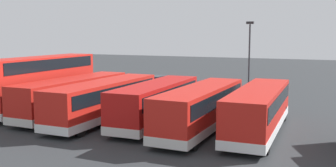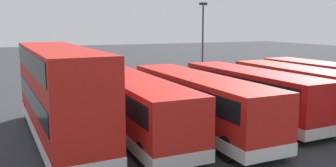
{
  "view_description": "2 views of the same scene",
  "coord_description": "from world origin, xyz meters",
  "px_view_note": "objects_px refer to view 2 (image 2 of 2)",
  "views": [
    {
      "loc": [
        -13.9,
        36.05,
        6.37
      ],
      "look_at": [
        0.76,
        3.65,
        1.87
      ],
      "focal_mm": 41.26,
      "sensor_mm": 36.0,
      "label": 1
    },
    {
      "loc": [
        11.17,
        28.81,
        5.62
      ],
      "look_at": [
        -0.18,
        3.46,
        1.06
      ],
      "focal_mm": 38.52,
      "sensor_mm": 36.0,
      "label": 2
    }
  ],
  "objects_px": {
    "bus_single_deck_second": "(305,90)",
    "bus_double_decker_sixth": "(59,91)",
    "bus_single_deck_fifth": "(133,103)",
    "car_small_green": "(64,78)",
    "bus_single_deck_third": "(251,93)",
    "bus_single_deck_fourth": "(197,100)",
    "lamp_post_tall": "(203,37)",
    "bus_single_deck_near_end": "(334,84)",
    "car_hatchback_silver": "(140,86)"
  },
  "relations": [
    {
      "from": "bus_single_deck_second",
      "to": "bus_double_decker_sixth",
      "type": "relative_size",
      "value": 0.98
    },
    {
      "from": "bus_single_deck_fifth",
      "to": "car_small_green",
      "type": "xyz_separation_m",
      "value": [
        1.01,
        -17.16,
        -0.92
      ]
    },
    {
      "from": "bus_double_decker_sixth",
      "to": "bus_single_deck_fifth",
      "type": "bearing_deg",
      "value": 173.22
    },
    {
      "from": "bus_single_deck_third",
      "to": "car_small_green",
      "type": "relative_size",
      "value": 2.43
    },
    {
      "from": "bus_single_deck_fourth",
      "to": "car_small_green",
      "type": "height_order",
      "value": "bus_single_deck_fourth"
    },
    {
      "from": "bus_double_decker_sixth",
      "to": "lamp_post_tall",
      "type": "bearing_deg",
      "value": -140.59
    },
    {
      "from": "bus_single_deck_second",
      "to": "car_small_green",
      "type": "height_order",
      "value": "bus_single_deck_second"
    },
    {
      "from": "lamp_post_tall",
      "to": "bus_single_deck_near_end",
      "type": "bearing_deg",
      "value": 105.7
    },
    {
      "from": "bus_single_deck_second",
      "to": "bus_single_deck_fifth",
      "type": "height_order",
      "value": "same"
    },
    {
      "from": "bus_single_deck_fifth",
      "to": "bus_single_deck_fourth",
      "type": "bearing_deg",
      "value": 168.29
    },
    {
      "from": "bus_single_deck_near_end",
      "to": "bus_single_deck_second",
      "type": "bearing_deg",
      "value": 15.43
    },
    {
      "from": "bus_single_deck_third",
      "to": "bus_single_deck_fifth",
      "type": "bearing_deg",
      "value": -0.36
    },
    {
      "from": "bus_double_decker_sixth",
      "to": "bus_single_deck_fourth",
      "type": "bearing_deg",
      "value": 170.8
    },
    {
      "from": "bus_single_deck_near_end",
      "to": "bus_single_deck_third",
      "type": "distance_m",
      "value": 7.23
    },
    {
      "from": "car_hatchback_silver",
      "to": "bus_single_deck_near_end",
      "type": "bearing_deg",
      "value": 137.06
    },
    {
      "from": "bus_single_deck_fourth",
      "to": "bus_single_deck_near_end",
      "type": "bearing_deg",
      "value": -174.86
    },
    {
      "from": "bus_single_deck_near_end",
      "to": "bus_single_deck_fourth",
      "type": "relative_size",
      "value": 0.98
    },
    {
      "from": "bus_single_deck_third",
      "to": "lamp_post_tall",
      "type": "bearing_deg",
      "value": -106.79
    },
    {
      "from": "bus_double_decker_sixth",
      "to": "lamp_post_tall",
      "type": "xyz_separation_m",
      "value": [
        -14.72,
        -12.09,
        2.04
      ]
    },
    {
      "from": "car_hatchback_silver",
      "to": "lamp_post_tall",
      "type": "distance_m",
      "value": 8.41
    },
    {
      "from": "bus_single_deck_near_end",
      "to": "lamp_post_tall",
      "type": "bearing_deg",
      "value": -74.3
    },
    {
      "from": "bus_single_deck_near_end",
      "to": "bus_single_deck_fifth",
      "type": "bearing_deg",
      "value": 1.21
    },
    {
      "from": "bus_single_deck_second",
      "to": "bus_single_deck_fourth",
      "type": "distance_m",
      "value": 7.6
    },
    {
      "from": "bus_single_deck_third",
      "to": "bus_single_deck_fourth",
      "type": "bearing_deg",
      "value": 9.33
    },
    {
      "from": "car_small_green",
      "to": "bus_single_deck_third",
      "type": "bearing_deg",
      "value": 115.96
    },
    {
      "from": "bus_single_deck_second",
      "to": "lamp_post_tall",
      "type": "height_order",
      "value": "lamp_post_tall"
    },
    {
      "from": "bus_single_deck_second",
      "to": "bus_single_deck_fifth",
      "type": "distance_m",
      "value": 11.0
    },
    {
      "from": "bus_single_deck_fifth",
      "to": "car_hatchback_silver",
      "type": "height_order",
      "value": "bus_single_deck_fifth"
    },
    {
      "from": "bus_double_decker_sixth",
      "to": "car_hatchback_silver",
      "type": "distance_m",
      "value": 12.45
    },
    {
      "from": "car_small_green",
      "to": "lamp_post_tall",
      "type": "bearing_deg",
      "value": 159.13
    },
    {
      "from": "bus_single_deck_second",
      "to": "car_small_green",
      "type": "xyz_separation_m",
      "value": [
        11.99,
        -17.85,
        -0.92
      ]
    },
    {
      "from": "lamp_post_tall",
      "to": "car_hatchback_silver",
      "type": "bearing_deg",
      "value": 18.59
    },
    {
      "from": "bus_single_deck_third",
      "to": "lamp_post_tall",
      "type": "distance_m",
      "value": 13.43
    },
    {
      "from": "bus_double_decker_sixth",
      "to": "car_hatchback_silver",
      "type": "relative_size",
      "value": 2.67
    },
    {
      "from": "bus_single_deck_third",
      "to": "bus_double_decker_sixth",
      "type": "relative_size",
      "value": 0.93
    },
    {
      "from": "bus_double_decker_sixth",
      "to": "bus_single_deck_third",
      "type": "bearing_deg",
      "value": 177.54
    },
    {
      "from": "bus_double_decker_sixth",
      "to": "car_small_green",
      "type": "height_order",
      "value": "bus_double_decker_sixth"
    },
    {
      "from": "bus_single_deck_near_end",
      "to": "bus_double_decker_sixth",
      "type": "relative_size",
      "value": 1.0
    },
    {
      "from": "bus_single_deck_near_end",
      "to": "car_hatchback_silver",
      "type": "bearing_deg",
      "value": -42.94
    },
    {
      "from": "bus_single_deck_fifth",
      "to": "car_hatchback_silver",
      "type": "bearing_deg",
      "value": -111.73
    },
    {
      "from": "bus_single_deck_third",
      "to": "car_small_green",
      "type": "xyz_separation_m",
      "value": [
        8.38,
        -17.2,
        -0.92
      ]
    },
    {
      "from": "bus_single_deck_third",
      "to": "bus_single_deck_fourth",
      "type": "xyz_separation_m",
      "value": [
        3.98,
        0.65,
        0.0
      ]
    },
    {
      "from": "bus_single_deck_third",
      "to": "bus_single_deck_fourth",
      "type": "distance_m",
      "value": 4.04
    },
    {
      "from": "bus_single_deck_third",
      "to": "lamp_post_tall",
      "type": "relative_size",
      "value": 1.43
    },
    {
      "from": "bus_double_decker_sixth",
      "to": "bus_single_deck_second",
      "type": "bearing_deg",
      "value": 175.62
    },
    {
      "from": "bus_single_deck_near_end",
      "to": "bus_double_decker_sixth",
      "type": "height_order",
      "value": "bus_double_decker_sixth"
    },
    {
      "from": "bus_single_deck_second",
      "to": "lamp_post_tall",
      "type": "xyz_separation_m",
      "value": [
        -0.18,
        -13.21,
        2.86
      ]
    },
    {
      "from": "bus_single_deck_fifth",
      "to": "bus_single_deck_near_end",
      "type": "bearing_deg",
      "value": -178.79
    },
    {
      "from": "bus_single_deck_near_end",
      "to": "bus_single_deck_third",
      "type": "bearing_deg",
      "value": 2.81
    },
    {
      "from": "bus_single_deck_near_end",
      "to": "car_small_green",
      "type": "height_order",
      "value": "bus_single_deck_near_end"
    }
  ]
}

